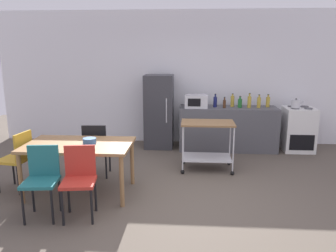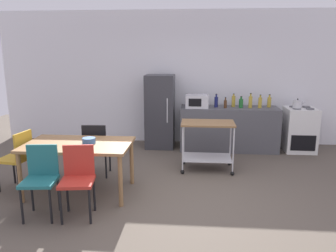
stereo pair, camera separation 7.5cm
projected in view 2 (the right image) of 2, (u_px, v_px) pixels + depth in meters
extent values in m
plane|color=brown|center=(179.00, 202.00, 4.56)|extent=(12.00, 12.00, 0.00)
cube|color=white|center=(187.00, 78.00, 7.35)|extent=(8.40, 0.12, 2.90)
cube|color=#4C4C51|center=(229.00, 129.00, 6.91)|extent=(2.00, 0.64, 0.90)
cube|color=olive|center=(78.00, 145.00, 4.71)|extent=(1.50, 0.90, 0.04)
cylinder|color=olive|center=(20.00, 178.00, 4.47)|extent=(0.06, 0.06, 0.71)
cylinder|color=olive|center=(120.00, 181.00, 4.36)|extent=(0.06, 0.06, 0.71)
cylinder|color=olive|center=(46.00, 160.00, 5.23)|extent=(0.06, 0.06, 0.71)
cylinder|color=olive|center=(132.00, 162.00, 5.12)|extent=(0.06, 0.06, 0.71)
cube|color=black|center=(97.00, 148.00, 5.47)|extent=(0.43, 0.43, 0.04)
cube|color=black|center=(94.00, 138.00, 5.25)|extent=(0.38, 0.06, 0.40)
cylinder|color=black|center=(110.00, 159.00, 5.69)|extent=(0.03, 0.03, 0.45)
cylinder|color=black|center=(90.00, 158.00, 5.70)|extent=(0.03, 0.03, 0.45)
cylinder|color=black|center=(106.00, 165.00, 5.36)|extent=(0.03, 0.03, 0.45)
cylinder|color=black|center=(85.00, 165.00, 5.36)|extent=(0.03, 0.03, 0.45)
cube|color=gold|center=(14.00, 159.00, 4.90)|extent=(0.46, 0.46, 0.04)
cube|color=gold|center=(24.00, 145.00, 4.81)|extent=(0.09, 0.38, 0.40)
cylinder|color=black|center=(14.00, 170.00, 5.16)|extent=(0.03, 0.03, 0.45)
cylinder|color=black|center=(33.00, 171.00, 5.08)|extent=(0.03, 0.03, 0.45)
cylinder|color=black|center=(18.00, 180.00, 4.76)|extent=(0.03, 0.03, 0.45)
cube|color=#B72D23|center=(77.00, 182.00, 4.04)|extent=(0.45, 0.45, 0.04)
cube|color=#B72D23|center=(79.00, 160.00, 4.16)|extent=(0.38, 0.09, 0.40)
cylinder|color=black|center=(61.00, 207.00, 3.91)|extent=(0.03, 0.03, 0.45)
cylinder|color=black|center=(90.00, 206.00, 3.94)|extent=(0.03, 0.03, 0.45)
cylinder|color=black|center=(67.00, 195.00, 4.25)|extent=(0.03, 0.03, 0.45)
cylinder|color=black|center=(94.00, 194.00, 4.27)|extent=(0.03, 0.03, 0.45)
cube|color=#1E666B|center=(39.00, 182.00, 4.05)|extent=(0.44, 0.44, 0.04)
cube|color=#1E666B|center=(43.00, 160.00, 4.17)|extent=(0.38, 0.07, 0.40)
cylinder|color=black|center=(22.00, 207.00, 3.93)|extent=(0.03, 0.03, 0.45)
cylinder|color=black|center=(51.00, 206.00, 3.94)|extent=(0.03, 0.03, 0.45)
cylinder|color=black|center=(32.00, 195.00, 4.26)|extent=(0.03, 0.03, 0.45)
cylinder|color=black|center=(59.00, 194.00, 4.27)|extent=(0.03, 0.03, 0.45)
cube|color=white|center=(299.00, 130.00, 6.81)|extent=(0.60, 0.60, 0.90)
cube|color=black|center=(303.00, 143.00, 6.56)|extent=(0.48, 0.01, 0.32)
cylinder|color=#47474C|center=(297.00, 109.00, 6.61)|extent=(0.16, 0.16, 0.02)
cylinder|color=#47474C|center=(310.00, 109.00, 6.59)|extent=(0.16, 0.16, 0.02)
cylinder|color=#47474C|center=(293.00, 107.00, 6.84)|extent=(0.16, 0.16, 0.02)
cylinder|color=#47474C|center=(306.00, 107.00, 6.82)|extent=(0.16, 0.16, 0.02)
cube|color=#333338|center=(160.00, 111.00, 7.05)|extent=(0.60, 0.60, 1.55)
cylinder|color=silver|center=(167.00, 111.00, 6.72)|extent=(0.02, 0.02, 0.50)
cube|color=brown|center=(208.00, 123.00, 5.63)|extent=(0.90, 0.56, 0.03)
cube|color=silver|center=(207.00, 157.00, 5.76)|extent=(0.83, 0.52, 0.02)
cylinder|color=silver|center=(182.00, 148.00, 5.50)|extent=(0.02, 0.02, 0.76)
sphere|color=black|center=(182.00, 172.00, 5.60)|extent=(0.07, 0.07, 0.07)
cylinder|color=silver|center=(233.00, 150.00, 5.44)|extent=(0.02, 0.02, 0.76)
sphere|color=black|center=(232.00, 173.00, 5.53)|extent=(0.07, 0.07, 0.07)
cylinder|color=silver|center=(184.00, 140.00, 5.99)|extent=(0.02, 0.02, 0.76)
sphere|color=black|center=(183.00, 162.00, 6.08)|extent=(0.07, 0.07, 0.07)
cylinder|color=silver|center=(230.00, 142.00, 5.92)|extent=(0.02, 0.02, 0.76)
sphere|color=black|center=(229.00, 163.00, 6.01)|extent=(0.07, 0.07, 0.07)
cube|color=silver|center=(197.00, 101.00, 6.76)|extent=(0.46, 0.34, 0.26)
cube|color=black|center=(195.00, 103.00, 6.59)|extent=(0.25, 0.01, 0.16)
cylinder|color=navy|center=(216.00, 102.00, 6.82)|extent=(0.08, 0.08, 0.21)
cylinder|color=navy|center=(216.00, 96.00, 6.79)|extent=(0.03, 0.03, 0.05)
cylinder|color=black|center=(216.00, 94.00, 6.78)|extent=(0.04, 0.04, 0.01)
cylinder|color=#4C2D19|center=(225.00, 104.00, 6.71)|extent=(0.06, 0.06, 0.16)
cylinder|color=#4C2D19|center=(226.00, 99.00, 6.69)|extent=(0.03, 0.03, 0.05)
cylinder|color=black|center=(226.00, 97.00, 6.68)|extent=(0.03, 0.03, 0.01)
cylinder|color=gold|center=(233.00, 101.00, 6.86)|extent=(0.08, 0.08, 0.22)
cylinder|color=gold|center=(234.00, 95.00, 6.84)|extent=(0.03, 0.03, 0.04)
cylinder|color=black|center=(234.00, 94.00, 6.83)|extent=(0.04, 0.04, 0.01)
cylinder|color=#1E6628|center=(241.00, 103.00, 6.75)|extent=(0.08, 0.08, 0.18)
cylinder|color=#1E6628|center=(241.00, 98.00, 6.72)|extent=(0.04, 0.04, 0.05)
cylinder|color=black|center=(241.00, 97.00, 6.72)|extent=(0.04, 0.04, 0.01)
cylinder|color=gold|center=(250.00, 102.00, 6.73)|extent=(0.08, 0.08, 0.23)
cylinder|color=gold|center=(251.00, 95.00, 6.70)|extent=(0.03, 0.03, 0.06)
cylinder|color=black|center=(251.00, 93.00, 6.69)|extent=(0.04, 0.04, 0.01)
cylinder|color=gold|center=(260.00, 103.00, 6.73)|extent=(0.07, 0.07, 0.21)
cylinder|color=gold|center=(260.00, 97.00, 6.70)|extent=(0.03, 0.03, 0.05)
cylinder|color=black|center=(260.00, 95.00, 6.69)|extent=(0.04, 0.04, 0.01)
cylinder|color=gold|center=(269.00, 102.00, 6.82)|extent=(0.08, 0.08, 0.20)
cylinder|color=gold|center=(270.00, 96.00, 6.79)|extent=(0.04, 0.04, 0.05)
cylinder|color=black|center=(270.00, 95.00, 6.78)|extent=(0.04, 0.04, 0.01)
cylinder|color=#33598C|center=(89.00, 141.00, 4.69)|extent=(0.19, 0.19, 0.08)
cylinder|color=silver|center=(297.00, 104.00, 6.60)|extent=(0.17, 0.17, 0.16)
sphere|color=black|center=(298.00, 99.00, 6.58)|extent=(0.03, 0.03, 0.03)
cylinder|color=silver|center=(303.00, 103.00, 6.59)|extent=(0.08, 0.02, 0.07)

